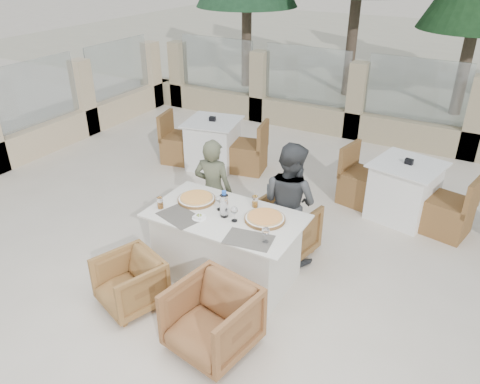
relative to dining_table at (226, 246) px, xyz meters
The scene contains 24 objects.
ground 0.39m from the dining_table, 158.89° to the right, with size 80.00×80.00×0.00m, color beige.
sand_patch 13.97m from the dining_table, 90.33° to the left, with size 30.00×16.00×0.01m, color beige.
perimeter_wall_far 4.79m from the dining_table, 90.97° to the left, with size 10.00×0.34×1.60m, color tan, non-canonical shape.
perimeter_wall_left 4.83m from the dining_table, 162.22° to the left, with size 0.34×7.00×1.60m, color beige, non-canonical shape.
dining_table is the anchor object (origin of this frame).
placemat_near_left 0.61m from the dining_table, 147.00° to the right, with size 0.45×0.30×0.00m, color #555149.
placemat_near_right 0.64m from the dining_table, 33.64° to the right, with size 0.45×0.30×0.00m, color #5E5951.
pizza_left 0.61m from the dining_table, 166.31° to the left, with size 0.41×0.41×0.05m, color orange.
pizza_right 0.58m from the dining_table, 14.99° to the left, with size 0.41×0.41×0.05m, color orange.
water_bottle 0.53m from the dining_table, 90.67° to the right, with size 0.08×0.08×0.29m, color silver.
wine_glass_centre 0.49m from the dining_table, 149.02° to the left, with size 0.08×0.08×0.18m, color silver, non-canonical shape.
wine_glass_near 0.50m from the dining_table, 22.61° to the right, with size 0.08×0.08×0.18m, color white, non-canonical shape.
wine_glass_corner 0.79m from the dining_table, 22.64° to the right, with size 0.08×0.08×0.18m, color silver, non-canonical shape.
beer_glass_left 0.84m from the dining_table, 162.19° to the right, with size 0.06×0.06×0.13m, color orange.
beer_glass_right 0.57m from the dining_table, 58.97° to the left, with size 0.06×0.06×0.13m, color orange.
olive_dish 0.49m from the dining_table, 137.13° to the right, with size 0.11×0.11×0.04m, color white, non-canonical shape.
armchair_far_left 0.79m from the dining_table, 135.18° to the left, with size 0.58×0.60×0.54m, color olive.
armchair_far_right 0.76m from the dining_table, 63.29° to the left, with size 0.69×0.71×0.65m, color brown.
armchair_near_left 1.06m from the dining_table, 124.05° to the right, with size 0.58×0.59×0.54m, color olive.
armchair_near_right 1.05m from the dining_table, 65.95° to the right, with size 0.68×0.70×0.64m, color #915D34.
diner_left 0.84m from the dining_table, 131.80° to the left, with size 0.47×0.31×1.29m, color #53573F.
diner_right 0.86m from the dining_table, 58.48° to the left, with size 0.69×0.53×1.41m, color #3D4043.
bg_table_a 2.91m from the dining_table, 125.10° to the left, with size 1.64×0.82×0.77m, color white, non-canonical shape.
bg_table_b 2.61m from the dining_table, 58.34° to the left, with size 1.64×0.82×0.77m, color white, non-canonical shape.
Camera 1 is at (2.24, -3.50, 3.24)m, focal length 35.00 mm.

